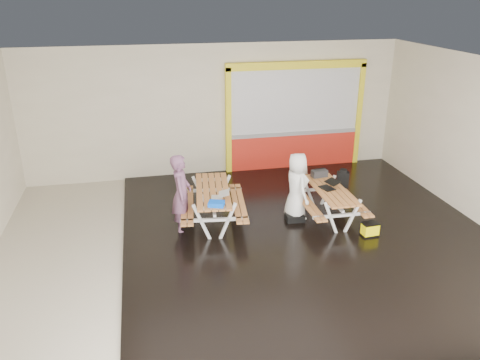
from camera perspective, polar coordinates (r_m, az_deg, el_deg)
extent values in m
cube|color=beige|center=(9.77, 1.12, -7.42)|extent=(10.00, 8.00, 0.01)
cube|color=white|center=(8.61, 1.29, 13.40)|extent=(10.00, 8.00, 0.01)
cube|color=beige|center=(12.81, -2.94, 8.22)|extent=(10.00, 0.01, 3.50)
cube|color=beige|center=(5.60, 10.79, -11.30)|extent=(10.00, 0.01, 3.50)
cube|color=black|center=(10.08, 8.10, -6.47)|extent=(7.50, 7.98, 0.05)
cube|color=red|center=(13.60, 6.41, 3.44)|extent=(3.60, 0.12, 1.00)
cube|color=gray|center=(13.44, 6.51, 5.59)|extent=(3.60, 0.14, 0.10)
cube|color=silver|center=(13.22, 6.66, 9.38)|extent=(3.60, 0.08, 1.72)
cube|color=yellow|center=(12.86, -1.39, 6.91)|extent=(0.14, 0.16, 2.90)
cube|color=yellow|center=(14.02, 13.94, 7.55)|extent=(0.14, 0.16, 2.90)
cube|color=yellow|center=(13.03, 6.88, 13.48)|extent=(3.88, 0.16, 0.20)
cube|color=#B37038|center=(10.16, -4.88, -1.34)|extent=(0.36, 2.00, 0.04)
cube|color=#B37038|center=(10.16, -4.08, -1.31)|extent=(0.36, 2.00, 0.04)
cube|color=#B37038|center=(10.17, -3.28, -1.28)|extent=(0.36, 2.00, 0.04)
cube|color=#B37038|center=(10.17, -2.48, -1.25)|extent=(0.36, 2.00, 0.04)
cube|color=#B37038|center=(10.18, -1.68, -1.22)|extent=(0.36, 2.00, 0.04)
cube|color=white|center=(9.62, -4.59, -5.06)|extent=(0.38, 0.10, 0.80)
cube|color=white|center=(9.64, -1.49, -4.94)|extent=(0.38, 0.10, 0.80)
cube|color=white|center=(9.61, -3.04, -4.76)|extent=(1.37, 0.22, 0.06)
cube|color=white|center=(9.49, -3.07, -3.36)|extent=(0.68, 0.14, 0.06)
cube|color=white|center=(11.00, -4.76, -1.47)|extent=(0.38, 0.10, 0.80)
cube|color=white|center=(11.02, -2.05, -1.37)|extent=(0.38, 0.10, 0.80)
cube|color=white|center=(10.99, -3.41, -1.21)|extent=(1.37, 0.22, 0.06)
cube|color=white|center=(10.89, -3.44, 0.05)|extent=(0.68, 0.14, 0.06)
cube|color=white|center=(10.25, -3.25, -2.31)|extent=(0.25, 1.64, 0.06)
cube|color=#B37038|center=(10.29, -6.68, -2.94)|extent=(0.35, 2.00, 0.04)
cube|color=#B37038|center=(10.29, -5.93, -2.91)|extent=(0.35, 2.00, 0.04)
cube|color=#B37038|center=(10.32, -0.56, -2.71)|extent=(0.35, 2.00, 0.04)
cube|color=#B37038|center=(10.33, 0.19, -2.68)|extent=(0.35, 2.00, 0.04)
cube|color=#B37038|center=(10.45, 9.41, -1.23)|extent=(0.14, 1.84, 0.04)
cube|color=#B37038|center=(10.50, 10.08, -1.18)|extent=(0.14, 1.84, 0.04)
cube|color=#B37038|center=(10.54, 10.75, -1.12)|extent=(0.14, 1.84, 0.04)
cube|color=#B37038|center=(10.59, 11.40, -1.06)|extent=(0.14, 1.84, 0.04)
cube|color=#B37038|center=(10.64, 12.05, -1.01)|extent=(0.14, 1.84, 0.04)
cube|color=white|center=(10.00, 10.79, -4.49)|extent=(0.34, 0.06, 0.74)
cube|color=white|center=(10.18, 13.30, -4.21)|extent=(0.34, 0.06, 0.74)
cube|color=white|center=(10.07, 12.08, -4.14)|extent=(1.26, 0.07, 0.06)
cube|color=white|center=(9.97, 12.19, -2.90)|extent=(0.62, 0.06, 0.06)
cube|color=white|center=(11.19, 8.19, -1.38)|extent=(0.34, 0.06, 0.74)
cube|color=white|center=(11.35, 10.47, -1.19)|extent=(0.34, 0.06, 0.74)
cube|color=white|center=(11.25, 9.35, -1.09)|extent=(1.26, 0.07, 0.06)
cube|color=white|center=(11.16, 9.43, 0.04)|extent=(0.62, 0.06, 0.06)
cube|color=white|center=(10.61, 10.68, -2.03)|extent=(0.08, 1.51, 0.06)
cube|color=#B37038|center=(10.46, 7.74, -2.76)|extent=(0.13, 1.84, 0.04)
cube|color=#B37038|center=(10.50, 8.38, -2.70)|extent=(0.13, 1.84, 0.04)
cube|color=#B37038|center=(10.82, 12.83, -2.28)|extent=(0.13, 1.84, 0.04)
cube|color=#B37038|center=(10.87, 13.43, -2.22)|extent=(0.13, 1.84, 0.04)
imported|color=#714865|center=(9.90, -7.01, -1.69)|extent=(0.53, 0.69, 1.71)
imported|color=white|center=(10.41, 6.77, -0.84)|extent=(0.59, 0.81, 1.54)
cube|color=silver|center=(9.72, -2.77, -2.22)|extent=(0.29, 0.37, 0.02)
cube|color=silver|center=(9.67, -1.94, -1.59)|extent=(0.27, 0.36, 0.06)
cube|color=silver|center=(9.67, -1.97, -1.59)|extent=(0.23, 0.32, 0.05)
cube|color=black|center=(10.53, 10.34, -0.95)|extent=(0.32, 0.39, 0.02)
cube|color=black|center=(10.58, 11.01, -0.21)|extent=(0.31, 0.38, 0.07)
cube|color=silver|center=(10.57, 10.98, -0.22)|extent=(0.26, 0.33, 0.05)
cube|color=blue|center=(9.40, -2.84, -2.85)|extent=(0.36, 0.31, 0.09)
cube|color=black|center=(11.13, 9.46, 0.78)|extent=(0.38, 0.23, 0.16)
cylinder|color=black|center=(11.09, 9.50, 1.35)|extent=(0.27, 0.06, 0.02)
cube|color=black|center=(11.34, 12.16, 0.03)|extent=(0.31, 0.24, 0.38)
cylinder|color=black|center=(11.26, 12.25, 1.01)|extent=(0.21, 0.21, 0.09)
cube|color=black|center=(10.54, 6.56, -4.46)|extent=(0.40, 0.31, 0.15)
cube|color=black|center=(10.23, 15.20, -6.34)|extent=(0.36, 0.25, 0.03)
cube|color=#FFF100|center=(10.18, 15.27, -5.71)|extent=(0.34, 0.23, 0.25)
cube|color=black|center=(10.12, 15.35, -5.03)|extent=(0.36, 0.25, 0.03)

